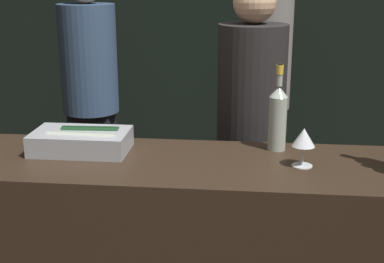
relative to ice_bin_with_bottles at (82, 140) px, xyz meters
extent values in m
cube|color=black|center=(0.49, 2.32, 0.37)|extent=(6.40, 0.06, 2.80)
cube|color=#9EA0A5|center=(-0.01, 0.00, 0.00)|extent=(0.41, 0.25, 0.09)
cylinder|color=#9EA899|center=(0.01, -0.04, 0.02)|extent=(0.30, 0.08, 0.06)
cylinder|color=#143319|center=(0.03, 0.04, 0.02)|extent=(0.25, 0.08, 0.07)
cylinder|color=silver|center=(0.94, -0.09, -0.05)|extent=(0.08, 0.08, 0.00)
cylinder|color=silver|center=(0.94, -0.09, -0.01)|extent=(0.01, 0.01, 0.08)
cone|color=silver|center=(0.94, -0.09, 0.07)|extent=(0.09, 0.09, 0.07)
cylinder|color=#9EA899|center=(0.84, 0.11, 0.07)|extent=(0.08, 0.08, 0.24)
cone|color=#9EA899|center=(0.84, 0.11, 0.21)|extent=(0.08, 0.08, 0.05)
cylinder|color=#9EA899|center=(0.84, 0.11, 0.28)|extent=(0.03, 0.03, 0.09)
cylinder|color=gold|center=(0.84, 0.11, 0.31)|extent=(0.03, 0.03, 0.04)
cube|color=black|center=(-0.37, 1.36, -0.63)|extent=(0.29, 0.21, 0.80)
cylinder|color=#334766|center=(-0.37, 1.36, 0.13)|extent=(0.38, 0.38, 0.73)
cube|color=black|center=(0.73, 0.53, -0.64)|extent=(0.26, 0.19, 0.77)
cylinder|color=black|center=(0.73, 0.53, 0.10)|extent=(0.35, 0.35, 0.71)
sphere|color=tan|center=(0.73, 0.53, 0.56)|extent=(0.21, 0.21, 0.21)
cube|color=black|center=(0.83, 1.53, -0.62)|extent=(0.25, 0.19, 0.82)
cylinder|color=slate|center=(0.83, 1.53, 0.16)|extent=(0.34, 0.34, 0.74)
camera|label=1|loc=(0.71, -2.15, 0.70)|focal=50.00mm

